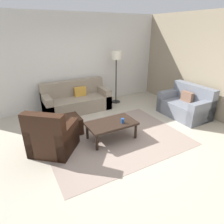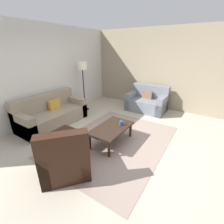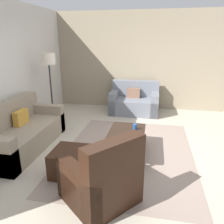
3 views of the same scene
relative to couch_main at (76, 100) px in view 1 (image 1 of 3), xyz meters
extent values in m
plane|color=#B2A893|center=(0.20, -2.11, -0.30)|extent=(8.00, 8.00, 0.00)
cube|color=silver|center=(0.20, 0.49, 1.10)|extent=(6.00, 0.12, 2.80)
cube|color=gray|center=(3.20, -2.11, 1.10)|extent=(0.12, 5.20, 2.80)
cube|color=gray|center=(0.20, -2.11, -0.29)|extent=(3.09, 2.33, 0.01)
cube|color=gray|center=(0.00, -0.10, -0.09)|extent=(1.97, 0.88, 0.42)
cube|color=gray|center=(0.00, 0.22, 0.14)|extent=(1.97, 0.24, 0.88)
cube|color=gray|center=(-0.89, -0.10, 0.01)|extent=(0.20, 0.88, 0.62)
cube|color=gray|center=(0.88, -0.10, 0.01)|extent=(0.20, 0.88, 0.62)
cube|color=gold|center=(0.16, 0.00, 0.26)|extent=(0.36, 0.12, 0.28)
cube|color=slate|center=(2.56, -1.98, -0.09)|extent=(0.88, 1.34, 0.42)
cube|color=slate|center=(2.88, -1.98, 0.14)|extent=(0.24, 1.34, 0.88)
cube|color=slate|center=(2.56, -1.41, 0.01)|extent=(0.88, 0.20, 0.62)
cube|color=slate|center=(2.56, -2.55, 0.01)|extent=(0.88, 0.20, 0.62)
cube|color=brown|center=(2.66, -1.95, 0.26)|extent=(0.12, 0.36, 0.28)
cube|color=black|center=(-1.14, -1.89, -0.08)|extent=(1.13, 1.13, 0.44)
cube|color=black|center=(-1.33, -2.12, 0.18)|extent=(0.74, 0.67, 0.95)
cube|color=black|center=(-0.89, -2.10, 0.00)|extent=(0.64, 0.71, 0.60)
cube|color=black|center=(-1.38, -1.68, 0.00)|extent=(0.64, 0.71, 0.60)
cube|color=black|center=(-0.65, -1.32, -0.10)|extent=(0.56, 0.56, 0.40)
cylinder|color=black|center=(-0.37, -2.33, -0.12)|extent=(0.06, 0.06, 0.36)
cylinder|color=black|center=(0.61, -2.33, -0.12)|extent=(0.06, 0.06, 0.36)
cylinder|color=black|center=(-0.37, -1.81, -0.12)|extent=(0.06, 0.06, 0.36)
cylinder|color=black|center=(0.61, -1.81, -0.12)|extent=(0.06, 0.06, 0.36)
cube|color=black|center=(0.12, -2.07, 0.09)|extent=(1.10, 0.64, 0.05)
cylinder|color=#1E478C|center=(0.33, -2.21, 0.16)|extent=(0.08, 0.08, 0.11)
cylinder|color=black|center=(1.41, -0.05, -0.28)|extent=(0.28, 0.28, 0.03)
cylinder|color=#262626|center=(1.41, -0.05, 0.43)|extent=(0.04, 0.04, 1.45)
cylinder|color=beige|center=(1.41, -0.05, 1.28)|extent=(0.32, 0.32, 0.26)
camera|label=1|loc=(-1.74, -5.43, 2.05)|focal=30.70mm
camera|label=2|loc=(-2.62, -3.86, 1.83)|focal=25.21mm
camera|label=3|loc=(-3.48, -2.51, 1.70)|focal=35.42mm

